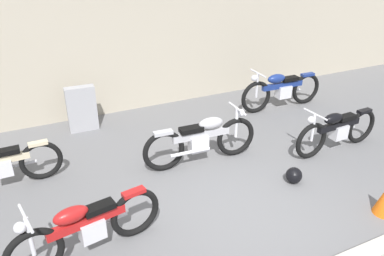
# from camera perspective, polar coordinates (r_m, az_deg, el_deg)

# --- Properties ---
(ground_plane) EXTENTS (40.00, 40.00, 0.00)m
(ground_plane) POSITION_cam_1_polar(r_m,az_deg,el_deg) (5.72, 7.53, -12.33)
(ground_plane) COLOR slate
(building_wall) EXTENTS (18.00, 0.30, 3.56)m
(building_wall) POSITION_cam_1_polar(r_m,az_deg,el_deg) (8.73, -8.28, 14.26)
(building_wall) COLOR #B2A893
(building_wall) RESTS_ON ground_plane
(stone_marker) EXTENTS (0.59, 0.22, 0.94)m
(stone_marker) POSITION_cam_1_polar(r_m,az_deg,el_deg) (8.08, -16.11, 2.76)
(stone_marker) COLOR #9E9EA3
(stone_marker) RESTS_ON ground_plane
(helmet) EXTENTS (0.26, 0.26, 0.26)m
(helmet) POSITION_cam_1_polar(r_m,az_deg,el_deg) (6.43, 14.95, -6.83)
(helmet) COLOR black
(helmet) RESTS_ON ground_plane
(motorcycle_blue) EXTENTS (2.13, 0.60, 0.96)m
(motorcycle_blue) POSITION_cam_1_polar(r_m,az_deg,el_deg) (9.09, 13.16, 5.63)
(motorcycle_blue) COLOR black
(motorcycle_blue) RESTS_ON ground_plane
(motorcycle_silver) EXTENTS (2.10, 0.59, 0.94)m
(motorcycle_silver) POSITION_cam_1_polar(r_m,az_deg,el_deg) (6.61, 1.50, -1.69)
(motorcycle_silver) COLOR black
(motorcycle_silver) RESTS_ON ground_plane
(motorcycle_black) EXTENTS (1.96, 0.55, 0.88)m
(motorcycle_black) POSITION_cam_1_polar(r_m,az_deg,el_deg) (7.50, 20.82, -0.22)
(motorcycle_black) COLOR black
(motorcycle_black) RESTS_ON ground_plane
(motorcycle_red) EXTENTS (1.96, 0.62, 0.89)m
(motorcycle_red) POSITION_cam_1_polar(r_m,az_deg,el_deg) (4.93, -15.48, -14.10)
(motorcycle_red) COLOR black
(motorcycle_red) RESTS_ON ground_plane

